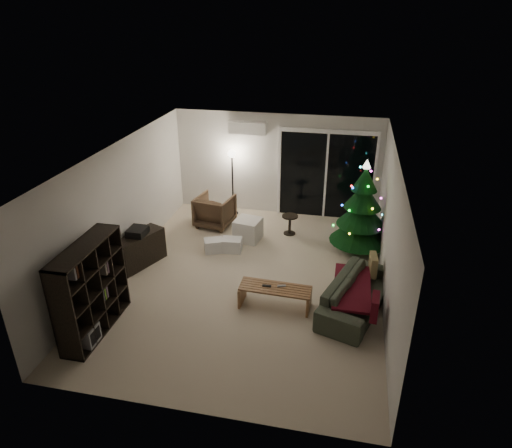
{
  "coord_description": "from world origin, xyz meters",
  "views": [
    {
      "loc": [
        1.69,
        -7.25,
        4.77
      ],
      "look_at": [
        0.1,
        0.3,
        1.05
      ],
      "focal_mm": 32.0,
      "sensor_mm": 36.0,
      "label": 1
    }
  ],
  "objects_px": {
    "armchair": "(215,211)",
    "christmas_tree": "(362,207)",
    "sofa": "(357,294)",
    "coffee_table": "(275,297)",
    "bookshelf": "(80,288)",
    "media_cabinet": "(140,250)"
  },
  "relations": [
    {
      "from": "sofa",
      "to": "christmas_tree",
      "type": "relative_size",
      "value": 0.98
    },
    {
      "from": "sofa",
      "to": "christmas_tree",
      "type": "xyz_separation_m",
      "value": [
        0.01,
        2.14,
        0.72
      ]
    },
    {
      "from": "armchair",
      "to": "sofa",
      "type": "distance_m",
      "value": 4.29
    },
    {
      "from": "armchair",
      "to": "christmas_tree",
      "type": "bearing_deg",
      "value": -179.91
    },
    {
      "from": "sofa",
      "to": "bookshelf",
      "type": "bearing_deg",
      "value": 126.95
    },
    {
      "from": "bookshelf",
      "to": "sofa",
      "type": "bearing_deg",
      "value": 9.4
    },
    {
      "from": "christmas_tree",
      "to": "media_cabinet",
      "type": "bearing_deg",
      "value": -160.69
    },
    {
      "from": "coffee_table",
      "to": "media_cabinet",
      "type": "bearing_deg",
      "value": 166.05
    },
    {
      "from": "sofa",
      "to": "coffee_table",
      "type": "distance_m",
      "value": 1.41
    },
    {
      "from": "bookshelf",
      "to": "armchair",
      "type": "distance_m",
      "value": 4.25
    },
    {
      "from": "coffee_table",
      "to": "christmas_tree",
      "type": "height_order",
      "value": "christmas_tree"
    },
    {
      "from": "media_cabinet",
      "to": "armchair",
      "type": "xyz_separation_m",
      "value": [
        0.96,
        2.06,
        0.04
      ]
    },
    {
      "from": "media_cabinet",
      "to": "coffee_table",
      "type": "height_order",
      "value": "media_cabinet"
    },
    {
      "from": "bookshelf",
      "to": "armchair",
      "type": "xyz_separation_m",
      "value": [
        0.96,
        4.12,
        -0.39
      ]
    },
    {
      "from": "media_cabinet",
      "to": "christmas_tree",
      "type": "bearing_deg",
      "value": 41.82
    },
    {
      "from": "bookshelf",
      "to": "coffee_table",
      "type": "height_order",
      "value": "bookshelf"
    },
    {
      "from": "coffee_table",
      "to": "bookshelf",
      "type": "bearing_deg",
      "value": -155.1
    },
    {
      "from": "bookshelf",
      "to": "christmas_tree",
      "type": "height_order",
      "value": "christmas_tree"
    },
    {
      "from": "bookshelf",
      "to": "media_cabinet",
      "type": "bearing_deg",
      "value": 80.95
    },
    {
      "from": "bookshelf",
      "to": "media_cabinet",
      "type": "relative_size",
      "value": 1.43
    },
    {
      "from": "bookshelf",
      "to": "media_cabinet",
      "type": "height_order",
      "value": "bookshelf"
    },
    {
      "from": "armchair",
      "to": "christmas_tree",
      "type": "distance_m",
      "value": 3.46
    }
  ]
}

